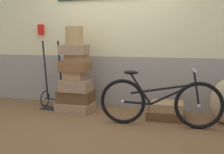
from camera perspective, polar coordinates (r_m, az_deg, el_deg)
The scene contains 14 objects.
ground at distance 4.21m, azimuth -2.14°, elevation -9.49°, with size 10.18×5.20×0.06m, color brown.
station_building at distance 4.81m, azimuth 1.16°, elevation 8.87°, with size 8.18×0.74×2.60m.
suitcase_0 at distance 4.58m, azimuth -8.18°, elevation -6.67°, with size 0.62×0.43×0.16m, color #937051.
suitcase_1 at distance 4.58m, azimuth -8.09°, elevation -4.30°, with size 0.60×0.40×0.21m, color brown.
suitcase_2 at distance 4.49m, azimuth -8.13°, elevation -1.91°, with size 0.51×0.37×0.20m, color #937051.
suitcase_3 at distance 4.52m, azimuth -8.42°, elevation 0.38°, with size 0.34×0.26×0.15m, color #9E754C.
suitcase_4 at distance 4.50m, azimuth -8.28°, elevation 2.38°, with size 0.50×0.36×0.17m, color brown.
suitcase_5 at distance 4.44m, azimuth -7.94°, elevation 4.19°, with size 0.35×0.26×0.12m, color olive.
suitcase_6 at distance 4.43m, azimuth -8.51°, elevation 6.05°, with size 0.46×0.31×0.17m, color #937051.
suitcase_7 at distance 4.25m, azimuth 11.91°, elevation -8.14°, with size 0.59×0.47×0.13m, color brown.
suitcase_8 at distance 4.21m, azimuth 12.24°, elevation -6.41°, with size 0.51×0.41×0.13m, color #9E754C.
wicker_basket at distance 4.45m, azimuth -8.46°, elevation 9.16°, with size 0.31×0.31×0.31m, color #A8844C.
luggage_trolley at distance 4.86m, azimuth -13.10°, elevation -3.46°, with size 0.39×0.37×1.24m.
bicycle at distance 3.77m, azimuth 10.54°, elevation -5.57°, with size 1.77×0.46×0.86m.
Camera 1 is at (1.29, -3.79, 1.26)m, focal length 40.75 mm.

